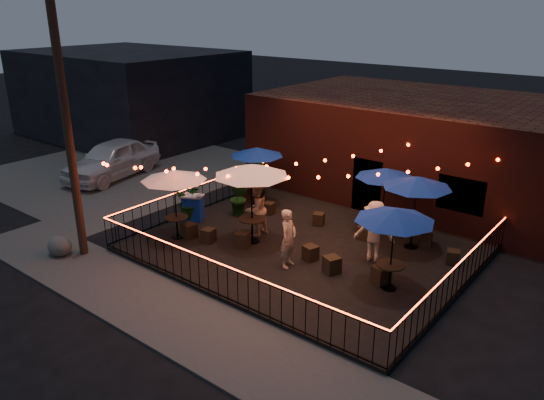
{
  "coord_description": "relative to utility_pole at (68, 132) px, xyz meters",
  "views": [
    {
      "loc": [
        8.91,
        -10.86,
        7.56
      ],
      "look_at": [
        -1.47,
        2.17,
        1.39
      ],
      "focal_mm": 35.0,
      "sensor_mm": 36.0,
      "label": 1
    }
  ],
  "objects": [
    {
      "name": "cafe_table_4",
      "position": [
        8.78,
        3.88,
        -1.68
      ],
      "size": [
        2.29,
        2.29,
        2.37
      ],
      "rotation": [
        0.0,
        0.0,
        -0.07
      ],
      "color": "black",
      "rests_on": "patio"
    },
    {
      "name": "cafe_table_0",
      "position": [
        1.6,
        2.56,
        -1.68
      ],
      "size": [
        2.24,
        2.24,
        2.38
      ],
      "rotation": [
        0.0,
        0.0,
        0.04
      ],
      "color": "black",
      "rests_on": "patio"
    },
    {
      "name": "bistro_chair_10",
      "position": [
        8.43,
        7.2,
        -3.65
      ],
      "size": [
        0.41,
        0.41,
        0.41
      ],
      "primitive_type": "cube",
      "rotation": [
        0.0,
        0.0,
        0.22
      ],
      "color": "black",
      "rests_on": "patio"
    },
    {
      "name": "cafe_table_2",
      "position": [
        3.81,
        3.87,
        -1.4
      ],
      "size": [
        3.22,
        3.22,
        2.68
      ],
      "rotation": [
        0.0,
        0.0,
        -0.43
      ],
      "color": "black",
      "rests_on": "patio"
    },
    {
      "name": "patron_c",
      "position": [
        7.58,
        5.16,
        -2.89
      ],
      "size": [
        1.42,
        1.13,
        1.92
      ],
      "primitive_type": "imported",
      "rotation": [
        0.0,
        0.0,
        3.53
      ],
      "color": "tan",
      "rests_on": "patio"
    },
    {
      "name": "bistro_chair_9",
      "position": [
        8.46,
        4.01,
        -3.59
      ],
      "size": [
        0.56,
        0.56,
        0.51
      ],
      "primitive_type": "cube",
      "rotation": [
        0.0,
        0.0,
        2.77
      ],
      "color": "black",
      "rests_on": "patio"
    },
    {
      "name": "bistro_chair_0",
      "position": [
        1.93,
        2.8,
        -3.61
      ],
      "size": [
        0.45,
        0.45,
        0.49
      ],
      "primitive_type": "cube",
      "rotation": [
        0.0,
        0.0,
        -0.1
      ],
      "color": "black",
      "rests_on": "patio"
    },
    {
      "name": "potted_shrub_b",
      "position": [
        1.91,
        5.36,
        -3.17
      ],
      "size": [
        0.86,
        0.74,
        1.36
      ],
      "primitive_type": "imported",
      "rotation": [
        0.0,
        0.0,
        -0.2
      ],
      "color": "#10400C",
      "rests_on": "patio"
    },
    {
      "name": "fence_front",
      "position": [
        5.4,
        0.6,
        -3.34
      ],
      "size": [
        10.0,
        0.04,
        1.04
      ],
      "color": "black",
      "rests_on": "patio"
    },
    {
      "name": "sidewalk",
      "position": [
        5.4,
        -0.65,
        -3.98
      ],
      "size": [
        18.0,
        2.5,
        0.05
      ],
      "primitive_type": "cube",
      "color": "#413F3C",
      "rests_on": "ground"
    },
    {
      "name": "car_white",
      "position": [
        -6.11,
        5.53,
        -3.14
      ],
      "size": [
        3.04,
        5.37,
        1.72
      ],
      "primitive_type": "imported",
      "rotation": [
        0.0,
        0.0,
        0.21
      ],
      "color": "silver",
      "rests_on": "ground"
    },
    {
      "name": "bistro_chair_7",
      "position": [
        6.6,
        6.37,
        -3.62
      ],
      "size": [
        0.43,
        0.43,
        0.47
      ],
      "primitive_type": "cube",
      "rotation": [
        0.0,
        0.0,
        3.24
      ],
      "color": "black",
      "rests_on": "patio"
    },
    {
      "name": "bistro_chair_6",
      "position": [
        4.73,
        6.43,
        -3.63
      ],
      "size": [
        0.48,
        0.48,
        0.44
      ],
      "primitive_type": "cube",
      "rotation": [
        0.0,
        0.0,
        0.37
      ],
      "color": "black",
      "rests_on": "patio"
    },
    {
      "name": "background_building",
      "position": [
        -12.6,
        11.6,
        -1.5
      ],
      "size": [
        12.0,
        9.0,
        5.0
      ],
      "primitive_type": "cube",
      "color": "black",
      "rests_on": "ground"
    },
    {
      "name": "festoon_lights",
      "position": [
        4.39,
        4.3,
        -1.48
      ],
      "size": [
        10.02,
        8.72,
        1.32
      ],
      "color": "#FF2206",
      "rests_on": "ground"
    },
    {
      "name": "ground",
      "position": [
        5.4,
        2.6,
        -4.0
      ],
      "size": [
        110.0,
        110.0,
        0.0
      ],
      "primitive_type": "plane",
      "color": "black",
      "rests_on": "ground"
    },
    {
      "name": "patron_a",
      "position": [
        5.78,
        3.22,
        -2.95
      ],
      "size": [
        0.53,
        0.72,
        1.81
      ],
      "primitive_type": "imported",
      "rotation": [
        0.0,
        0.0,
        1.72
      ],
      "color": "#D7AE93",
      "rests_on": "patio"
    },
    {
      "name": "fence_left",
      "position": [
        0.4,
        4.6,
        -3.34
      ],
      "size": [
        0.04,
        8.0,
        1.04
      ],
      "rotation": [
        0.0,
        0.0,
        1.57
      ],
      "color": "black",
      "rests_on": "patio"
    },
    {
      "name": "cafe_table_5",
      "position": [
        8.11,
        6.75,
        -1.65
      ],
      "size": [
        2.55,
        2.55,
        2.41
      ],
      "rotation": [
        0.0,
        0.0,
        0.19
      ],
      "color": "black",
      "rests_on": "patio"
    },
    {
      "name": "parking_lot",
      "position": [
        -6.6,
        6.6,
        -3.99
      ],
      "size": [
        11.0,
        12.0,
        0.02
      ],
      "primitive_type": "cube",
      "color": "#413F3C",
      "rests_on": "ground"
    },
    {
      "name": "potted_shrub_c",
      "position": [
        0.8,
        7.74,
        -3.14
      ],
      "size": [
        0.92,
        0.92,
        1.42
      ],
      "primitive_type": "imported",
      "rotation": [
        0.0,
        0.0,
        -0.18
      ],
      "color": "#154012",
      "rests_on": "patio"
    },
    {
      "name": "cooler",
      "position": [
        0.9,
        3.98,
        -3.37
      ],
      "size": [
        0.87,
        0.77,
        0.95
      ],
      "rotation": [
        0.0,
        0.0,
        0.43
      ],
      "color": "#0F39BC",
      "rests_on": "patio"
    },
    {
      "name": "bistro_chair_5",
      "position": [
        6.08,
        3.97,
        -3.62
      ],
      "size": [
        0.49,
        0.49,
        0.47
      ],
      "primitive_type": "cube",
      "rotation": [
        0.0,
        0.0,
        2.86
      ],
      "color": "black",
      "rests_on": "patio"
    },
    {
      "name": "brick_building",
      "position": [
        6.4,
        12.59,
        -2.0
      ],
      "size": [
        14.0,
        8.0,
        4.0
      ],
      "color": "#37130F",
      "rests_on": "ground"
    },
    {
      "name": "car_silver",
      "position": [
        -8.1,
        8.5,
        -3.19
      ],
      "size": [
        4.38,
        4.91,
        1.62
      ],
      "primitive_type": "imported",
      "rotation": [
        0.0,
        0.0,
        0.67
      ],
      "color": "#A1A2A8",
      "rests_on": "ground"
    },
    {
      "name": "patron_b",
      "position": [
        3.56,
        4.35,
        -2.9
      ],
      "size": [
        0.75,
        0.94,
        1.9
      ],
      "primitive_type": "imported",
      "rotation": [
        0.0,
        0.0,
        -1.6
      ],
      "color": "#D6AF8B",
      "rests_on": "patio"
    },
    {
      "name": "bistro_chair_8",
      "position": [
        7.04,
        3.67,
        -3.6
      ],
      "size": [
        0.56,
        0.56,
        0.5
      ],
      "primitive_type": "cube",
      "rotation": [
        0.0,
        0.0,
        -0.43
      ],
      "color": "black",
      "rests_on": "patio"
    },
    {
      "name": "bistro_chair_3",
      "position": [
        2.67,
        6.16,
        -3.63
      ],
      "size": [
        0.41,
        0.41,
        0.43
      ],
      "primitive_type": "cube",
      "rotation": [
        0.0,
        0.0,
        3.28
      ],
      "color": "black",
      "rests_on": "patio"
    },
    {
      "name": "fence_right",
      "position": [
        10.4,
        4.6,
        -3.34
      ],
      "size": [
        0.04,
        8.0,
        1.04
      ],
      "rotation": [
        0.0,
        0.0,
        1.57
      ],
      "color": "black",
      "rests_on": "patio"
    },
    {
      "name": "cafe_table_1",
      "position": [
        1.6,
        6.76,
        -1.77
      ],
      "size": [
        2.71,
        2.71,
        2.27
      ],
      "rotation": [
        0.0,
        0.0,
        0.41
      ],
      "color": "black",
      "rests_on": "patio"
    },
    {
      "name": "bistro_chair_2",
      "position": [
        1.01,
        6.58,
        -3.59
      ],
      "size": [
        0.48,
        0.48,
        0.51
      ],
      "primitive_type": "cube",
      "rotation": [
        0.0,
        0.0,
        -0.1
      ],
      "color": "black",
      "rests_on": "patio"
    },
    {
      "name": "bistro_chair_1",
      "position": [
        2.69,
        2.94,
        -3.62
      ],
      "size": [
        0.45,
        0.45,
        0.46
      ],
      "primitive_type": "cube",
      "rotation": [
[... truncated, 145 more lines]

